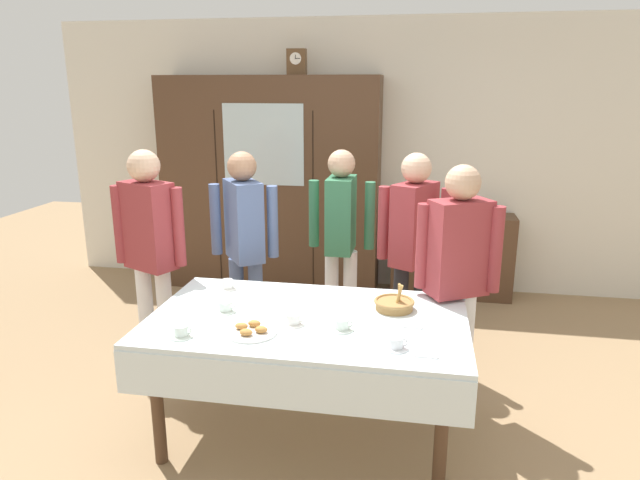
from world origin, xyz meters
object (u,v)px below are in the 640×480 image
(book_stack, at_px, (454,212))
(spoon_near_right, at_px, (416,328))
(dining_table, at_px, (307,335))
(person_by_cabinet, at_px, (244,236))
(tea_cup_front_edge, at_px, (225,307))
(bookshelf_low, at_px, (452,255))
(spoon_mid_right, at_px, (207,301))
(person_near_right_end, at_px, (150,242))
(mantel_clock, at_px, (297,62))
(pastry_plate, at_px, (251,331))
(tea_cup_back_edge, at_px, (181,332))
(spoon_near_left, at_px, (431,358))
(person_beside_shelf, at_px, (457,266))
(tea_cup_mid_right, at_px, (396,344))
(wall_cabinet, at_px, (270,185))
(tea_cup_near_left, at_px, (228,285))
(tea_cup_mid_left, at_px, (293,320))
(person_behind_table_right, at_px, (341,229))
(person_behind_table_left, at_px, (413,240))
(bread_basket, at_px, (394,304))
(tea_cup_near_right, at_px, (342,325))

(book_stack, bearing_deg, spoon_near_right, -96.85)
(dining_table, xyz_separation_m, person_by_cabinet, (-0.67, 1.00, 0.29))
(dining_table, bearing_deg, tea_cup_front_edge, 177.22)
(bookshelf_low, bearing_deg, spoon_mid_right, -122.72)
(person_by_cabinet, bearing_deg, person_near_right_end, -145.52)
(bookshelf_low, height_order, spoon_near_right, bookshelf_low)
(mantel_clock, xyz_separation_m, spoon_mid_right, (-0.04, -2.43, -1.49))
(dining_table, bearing_deg, pastry_plate, -137.34)
(tea_cup_back_edge, distance_m, spoon_near_left, 1.30)
(mantel_clock, xyz_separation_m, person_beside_shelf, (1.47, -2.08, -1.30))
(tea_cup_mid_right, height_order, spoon_near_left, tea_cup_mid_right)
(wall_cabinet, distance_m, mantel_clock, 1.23)
(tea_cup_front_edge, bearing_deg, spoon_near_left, -17.99)
(spoon_near_right, bearing_deg, tea_cup_near_left, 161.38)
(tea_cup_mid_left, bearing_deg, tea_cup_near_left, 138.78)
(person_by_cabinet, bearing_deg, person_behind_table_right, 28.20)
(pastry_plate, xyz_separation_m, person_by_cabinet, (-0.42, 1.23, 0.18))
(person_beside_shelf, height_order, person_behind_table_left, person_beside_shelf)
(book_stack, distance_m, spoon_near_left, 3.01)
(tea_cup_near_left, distance_m, person_behind_table_left, 1.38)
(bookshelf_low, bearing_deg, bread_basket, -100.71)
(tea_cup_mid_right, bearing_deg, tea_cup_mid_left, 160.75)
(tea_cup_mid_left, relative_size, person_behind_table_left, 0.08)
(tea_cup_near_right, height_order, person_behind_table_left, person_behind_table_left)
(bookshelf_low, relative_size, tea_cup_near_right, 9.07)
(book_stack, height_order, tea_cup_back_edge, book_stack)
(pastry_plate, xyz_separation_m, spoon_near_left, (0.95, -0.12, -0.01))
(tea_cup_mid_right, xyz_separation_m, bread_basket, (-0.04, 0.53, 0.01))
(person_behind_table_left, bearing_deg, book_stack, 76.60)
(tea_cup_back_edge, bearing_deg, dining_table, 29.82)
(person_near_right_end, bearing_deg, pastry_plate, -40.67)
(tea_cup_front_edge, relative_size, person_behind_table_left, 0.08)
(tea_cup_back_edge, bearing_deg, person_behind_table_left, 50.79)
(spoon_mid_right, relative_size, person_behind_table_left, 0.07)
(wall_cabinet, bearing_deg, person_beside_shelf, -49.84)
(pastry_plate, bearing_deg, tea_cup_front_edge, 132.12)
(mantel_clock, height_order, pastry_plate, mantel_clock)
(tea_cup_back_edge, relative_size, person_by_cabinet, 0.08)
(tea_cup_near_left, bearing_deg, book_stack, 55.51)
(bookshelf_low, relative_size, tea_cup_mid_right, 9.07)
(person_by_cabinet, bearing_deg, tea_cup_near_right, -51.00)
(book_stack, xyz_separation_m, tea_cup_mid_right, (-0.42, -2.93, -0.06))
(spoon_near_left, bearing_deg, person_by_cabinet, 135.26)
(tea_cup_near_right, distance_m, spoon_near_right, 0.41)
(tea_cup_mid_left, distance_m, spoon_near_right, 0.68)
(bookshelf_low, bearing_deg, mantel_clock, -178.11)
(pastry_plate, bearing_deg, tea_cup_near_left, 119.05)
(pastry_plate, bearing_deg, spoon_near_right, 14.00)
(tea_cup_near_right, bearing_deg, dining_table, 153.53)
(tea_cup_mid_left, xyz_separation_m, tea_cup_front_edge, (-0.43, 0.11, 0.00))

